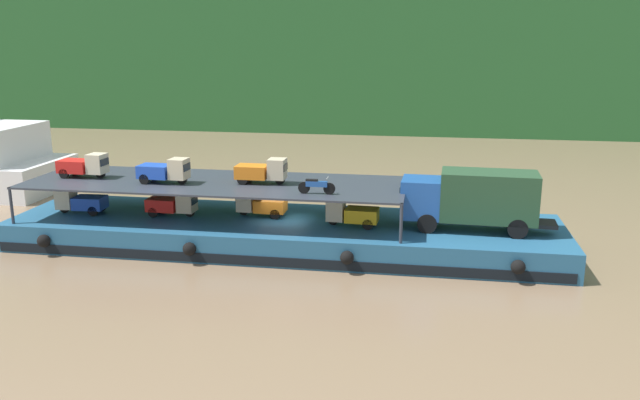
{
  "coord_description": "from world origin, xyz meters",
  "views": [
    {
      "loc": [
        7.62,
        -33.26,
        11.16
      ],
      "look_at": [
        2.04,
        0.0,
        2.7
      ],
      "focal_mm": 36.3,
      "sensor_mm": 36.0,
      "label": 1
    }
  ],
  "objects_px": {
    "mini_truck_lower_mid": "(261,204)",
    "mini_truck_upper_mid": "(165,171)",
    "mini_truck_upper_stern": "(84,165)",
    "covered_lorry": "(473,198)",
    "cargo_barge": "(283,233)",
    "mini_truck_upper_fore": "(262,171)",
    "mini_truck_lower_fore": "(351,213)",
    "mini_truck_lower_aft": "(173,204)",
    "motorcycle_upper_port": "(316,186)",
    "mini_truck_lower_stern": "(80,201)"
  },
  "relations": [
    {
      "from": "mini_truck_lower_fore",
      "to": "mini_truck_upper_fore",
      "type": "bearing_deg",
      "value": 173.69
    },
    {
      "from": "covered_lorry",
      "to": "mini_truck_lower_mid",
      "type": "bearing_deg",
      "value": 175.71
    },
    {
      "from": "mini_truck_lower_stern",
      "to": "motorcycle_upper_port",
      "type": "xyz_separation_m",
      "value": [
        13.81,
        -1.38,
        1.74
      ]
    },
    {
      "from": "mini_truck_lower_aft",
      "to": "mini_truck_lower_fore",
      "type": "relative_size",
      "value": 0.99
    },
    {
      "from": "cargo_barge",
      "to": "mini_truck_lower_fore",
      "type": "xyz_separation_m",
      "value": [
        3.81,
        -0.52,
        1.44
      ]
    },
    {
      "from": "mini_truck_upper_fore",
      "to": "mini_truck_lower_fore",
      "type": "bearing_deg",
      "value": -6.31
    },
    {
      "from": "cargo_barge",
      "to": "covered_lorry",
      "type": "bearing_deg",
      "value": -1.52
    },
    {
      "from": "mini_truck_lower_stern",
      "to": "mini_truck_upper_mid",
      "type": "height_order",
      "value": "mini_truck_upper_mid"
    },
    {
      "from": "mini_truck_upper_mid",
      "to": "mini_truck_upper_fore",
      "type": "relative_size",
      "value": 1.01
    },
    {
      "from": "mini_truck_lower_aft",
      "to": "mini_truck_upper_stern",
      "type": "xyz_separation_m",
      "value": [
        -5.19,
        0.05,
        2.0
      ]
    },
    {
      "from": "covered_lorry",
      "to": "mini_truck_upper_mid",
      "type": "height_order",
      "value": "mini_truck_upper_mid"
    },
    {
      "from": "mini_truck_lower_aft",
      "to": "mini_truck_lower_fore",
      "type": "height_order",
      "value": "same"
    },
    {
      "from": "mini_truck_lower_mid",
      "to": "mini_truck_upper_stern",
      "type": "bearing_deg",
      "value": -175.98
    },
    {
      "from": "mini_truck_upper_mid",
      "to": "mini_truck_upper_fore",
      "type": "bearing_deg",
      "value": 8.53
    },
    {
      "from": "mini_truck_lower_fore",
      "to": "mini_truck_upper_mid",
      "type": "distance_m",
      "value": 10.38
    },
    {
      "from": "covered_lorry",
      "to": "mini_truck_lower_stern",
      "type": "height_order",
      "value": "covered_lorry"
    },
    {
      "from": "cargo_barge",
      "to": "mini_truck_upper_fore",
      "type": "distance_m",
      "value": 3.63
    },
    {
      "from": "cargo_barge",
      "to": "mini_truck_lower_aft",
      "type": "relative_size",
      "value": 10.83
    },
    {
      "from": "cargo_barge",
      "to": "mini_truck_lower_mid",
      "type": "xyz_separation_m",
      "value": [
        -1.42,
        0.59,
        1.44
      ]
    },
    {
      "from": "mini_truck_lower_fore",
      "to": "mini_truck_upper_fore",
      "type": "xyz_separation_m",
      "value": [
        -4.95,
        0.55,
        2.0
      ]
    },
    {
      "from": "mini_truck_lower_stern",
      "to": "mini_truck_lower_mid",
      "type": "xyz_separation_m",
      "value": [
        10.22,
        1.12,
        0.0
      ]
    },
    {
      "from": "covered_lorry",
      "to": "mini_truck_lower_aft",
      "type": "bearing_deg",
      "value": 179.64
    },
    {
      "from": "cargo_barge",
      "to": "mini_truck_lower_aft",
      "type": "xyz_separation_m",
      "value": [
        -6.27,
        -0.17,
        1.44
      ]
    },
    {
      "from": "mini_truck_upper_stern",
      "to": "mini_truck_upper_mid",
      "type": "xyz_separation_m",
      "value": [
        5.08,
        -0.65,
        0.0
      ]
    },
    {
      "from": "cargo_barge",
      "to": "mini_truck_upper_stern",
      "type": "height_order",
      "value": "mini_truck_upper_stern"
    },
    {
      "from": "mini_truck_lower_aft",
      "to": "mini_truck_lower_mid",
      "type": "height_order",
      "value": "same"
    },
    {
      "from": "mini_truck_lower_aft",
      "to": "mini_truck_lower_fore",
      "type": "xyz_separation_m",
      "value": [
        10.08,
        -0.36,
        0.0
      ]
    },
    {
      "from": "motorcycle_upper_port",
      "to": "mini_truck_lower_aft",
      "type": "bearing_deg",
      "value": 168.36
    },
    {
      "from": "mini_truck_lower_aft",
      "to": "mini_truck_upper_fore",
      "type": "height_order",
      "value": "mini_truck_upper_fore"
    },
    {
      "from": "cargo_barge",
      "to": "mini_truck_lower_mid",
      "type": "relative_size",
      "value": 10.87
    },
    {
      "from": "cargo_barge",
      "to": "mini_truck_lower_fore",
      "type": "relative_size",
      "value": 10.74
    },
    {
      "from": "cargo_barge",
      "to": "motorcycle_upper_port",
      "type": "height_order",
      "value": "motorcycle_upper_port"
    },
    {
      "from": "covered_lorry",
      "to": "mini_truck_upper_stern",
      "type": "bearing_deg",
      "value": 179.59
    },
    {
      "from": "mini_truck_lower_stern",
      "to": "mini_truck_lower_mid",
      "type": "distance_m",
      "value": 10.29
    },
    {
      "from": "mini_truck_upper_mid",
      "to": "motorcycle_upper_port",
      "type": "height_order",
      "value": "mini_truck_upper_mid"
    },
    {
      "from": "mini_truck_lower_stern",
      "to": "mini_truck_upper_stern",
      "type": "distance_m",
      "value": 2.05
    },
    {
      "from": "mini_truck_lower_aft",
      "to": "mini_truck_upper_mid",
      "type": "distance_m",
      "value": 2.09
    },
    {
      "from": "motorcycle_upper_port",
      "to": "covered_lorry",
      "type": "bearing_deg",
      "value": 11.76
    },
    {
      "from": "covered_lorry",
      "to": "mini_truck_lower_stern",
      "type": "relative_size",
      "value": 2.84
    },
    {
      "from": "mini_truck_lower_aft",
      "to": "mini_truck_lower_fore",
      "type": "distance_m",
      "value": 10.09
    },
    {
      "from": "mini_truck_lower_aft",
      "to": "mini_truck_lower_fore",
      "type": "bearing_deg",
      "value": -2.04
    },
    {
      "from": "mini_truck_lower_mid",
      "to": "mini_truck_lower_fore",
      "type": "xyz_separation_m",
      "value": [
        5.23,
        -1.12,
        0.0
      ]
    },
    {
      "from": "mini_truck_upper_mid",
      "to": "mini_truck_upper_stern",
      "type": "bearing_deg",
      "value": 172.73
    },
    {
      "from": "mini_truck_lower_stern",
      "to": "mini_truck_upper_fore",
      "type": "distance_m",
      "value": 10.71
    },
    {
      "from": "mini_truck_lower_mid",
      "to": "mini_truck_upper_mid",
      "type": "height_order",
      "value": "mini_truck_upper_mid"
    },
    {
      "from": "mini_truck_lower_stern",
      "to": "mini_truck_lower_fore",
      "type": "bearing_deg",
      "value": 0.0
    },
    {
      "from": "mini_truck_lower_aft",
      "to": "mini_truck_upper_fore",
      "type": "relative_size",
      "value": 1.01
    },
    {
      "from": "cargo_barge",
      "to": "mini_truck_lower_aft",
      "type": "distance_m",
      "value": 6.44
    },
    {
      "from": "mini_truck_lower_fore",
      "to": "mini_truck_lower_stern",
      "type": "bearing_deg",
      "value": -180.0
    },
    {
      "from": "cargo_barge",
      "to": "motorcycle_upper_port",
      "type": "relative_size",
      "value": 15.8
    }
  ]
}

